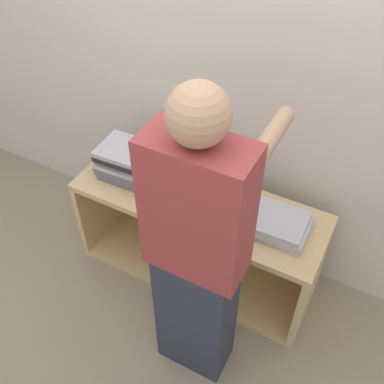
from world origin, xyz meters
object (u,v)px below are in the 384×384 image
at_px(laptop_open, 203,187).
at_px(person, 197,257).
at_px(laptop_stack_left, 134,164).
at_px(laptop_stack_right, 270,221).

relative_size(laptop_open, person, 0.23).
height_order(laptop_stack_left, laptop_stack_right, laptop_stack_left).
bearing_deg(person, laptop_open, 114.33).
distance_m(laptop_open, laptop_stack_left, 0.41).
bearing_deg(laptop_open, laptop_stack_left, -171.94).
bearing_deg(laptop_open, person, -65.67).
relative_size(laptop_stack_left, laptop_stack_right, 0.99).
height_order(laptop_stack_right, person, person).
xyz_separation_m(laptop_stack_right, person, (-0.16, -0.48, 0.17)).
xyz_separation_m(laptop_open, laptop_stack_right, (0.40, -0.06, -0.01)).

